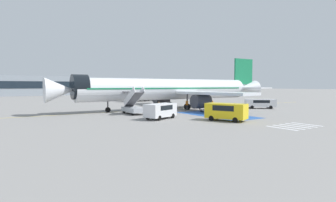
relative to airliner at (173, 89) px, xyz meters
name	(u,v)px	position (x,y,z in m)	size (l,w,h in m)	color
ground_plane	(175,109)	(0.22, -0.24, -3.63)	(600.00, 600.00, 0.00)	gray
apron_leadline_yellow	(171,109)	(-0.60, 0.02, -3.62)	(0.20, 78.40, 0.01)	gold
apron_stand_patch_blue	(216,115)	(-0.60, -12.04, -3.62)	(5.82, 12.95, 0.01)	#2856A8
apron_walkway_bar_0	(281,128)	(-3.60, -24.54, -3.62)	(0.44, 3.60, 0.01)	silver
apron_walkway_bar_1	(288,127)	(-2.40, -24.54, -3.62)	(0.44, 3.60, 0.01)	silver
apron_walkway_bar_2	(295,126)	(-1.20, -24.54, -3.62)	(0.44, 3.60, 0.01)	silver
apron_walkway_bar_3	(301,125)	(0.00, -24.54, -3.62)	(0.44, 3.60, 0.01)	silver
apron_walkway_bar_4	(307,124)	(1.20, -24.54, -3.62)	(0.44, 3.60, 0.01)	silver
airliner	(173,89)	(0.00, 0.00, 0.00)	(44.45, 31.67, 10.28)	silver
boarding_stairs_forward	(134,107)	(-10.24, -4.05, -2.60)	(2.39, 5.30, 4.25)	#ADB2BA
fuel_tanker	(140,95)	(5.61, 24.14, -1.93)	(11.04, 3.62, 3.36)	#38383D
service_van_0	(161,110)	(-9.92, -11.30, -2.42)	(5.11, 3.55, 1.99)	silver
service_van_1	(226,110)	(-4.18, -17.41, -2.34)	(3.78, 5.35, 2.15)	yellow
service_van_2	(260,103)	(14.00, -8.73, -2.53)	(5.55, 4.99, 1.79)	silver
baggage_cart	(209,110)	(1.42, -8.17, -3.37)	(2.11, 2.90, 0.87)	gray
ground_crew_0	(187,104)	(0.31, -3.76, -2.54)	(0.48, 0.36, 1.86)	#2D2D33
ground_crew_1	(200,104)	(3.37, -3.71, -2.67)	(0.40, 0.49, 1.67)	black
ground_crew_2	(159,107)	(-6.64, -5.62, -2.57)	(0.33, 0.47, 1.82)	#191E38
ground_crew_3	(212,104)	(6.35, -3.82, -2.68)	(0.41, 0.49, 1.65)	black
terminal_building	(70,86)	(1.84, 87.31, 0.59)	(83.49, 12.10, 8.43)	#89939E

